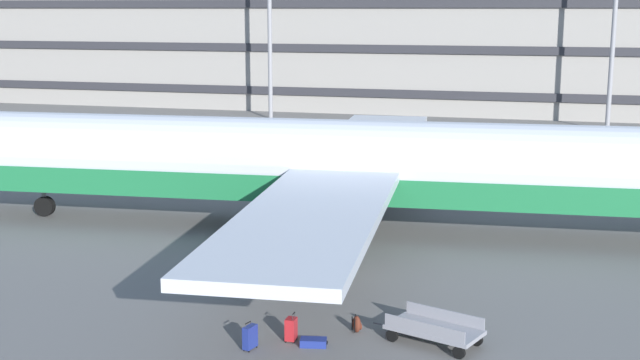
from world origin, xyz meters
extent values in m
plane|color=slate|center=(0.00, 0.00, 0.00)|extent=(600.00, 600.00, 0.00)
cube|color=gray|center=(0.00, 48.30, 7.71)|extent=(147.40, 19.22, 15.41)
cube|color=#2D2D33|center=(0.00, 38.59, 1.93)|extent=(145.93, 0.24, 0.70)
cube|color=#2D2D33|center=(0.00, 38.59, 5.78)|extent=(145.93, 0.24, 0.70)
cube|color=#2D2D33|center=(0.00, 38.59, 9.63)|extent=(145.93, 0.24, 0.70)
cylinder|color=silver|center=(0.70, -0.62, 2.99)|extent=(34.40, 6.03, 3.47)
cube|color=#1E723F|center=(0.70, -0.62, 2.04)|extent=(33.03, 5.86, 1.11)
cube|color=silver|center=(2.37, -9.44, 2.73)|extent=(5.47, 14.67, 0.36)
cube|color=silver|center=(1.02, 8.35, 2.73)|extent=(5.47, 14.67, 0.36)
cylinder|color=#9E9EA3|center=(1.67, -6.90, 1.48)|extent=(2.62, 2.09, 1.91)
cylinder|color=#9E9EA3|center=(0.72, 5.74, 1.48)|extent=(2.62, 2.09, 1.91)
cylinder|color=black|center=(-12.28, -1.60, 0.45)|extent=(0.92, 0.42, 0.90)
cylinder|color=slate|center=(-12.28, -1.60, 1.08)|extent=(0.20, 0.20, 1.26)
cylinder|color=black|center=(2.17, -1.99, 0.45)|extent=(0.92, 0.42, 0.90)
cylinder|color=slate|center=(2.17, -1.99, 1.08)|extent=(0.20, 0.20, 1.26)
cylinder|color=black|center=(1.95, 0.95, 0.45)|extent=(0.92, 0.42, 0.90)
cylinder|color=slate|center=(1.95, 0.95, 1.08)|extent=(0.20, 0.20, 1.26)
cube|color=navy|center=(1.87, -13.75, 0.37)|extent=(0.33, 0.51, 0.63)
cylinder|color=#333338|center=(1.84, -13.61, 0.73)|extent=(0.02, 0.02, 0.08)
cylinder|color=#333338|center=(1.77, -13.85, 0.73)|extent=(0.02, 0.02, 0.08)
cube|color=black|center=(1.81, -13.73, 0.77)|extent=(0.09, 0.25, 0.02)
cylinder|color=black|center=(2.00, -13.59, 0.03)|extent=(0.05, 0.03, 0.05)
cylinder|color=black|center=(1.89, -13.95, 0.03)|extent=(0.05, 0.03, 0.05)
cylinder|color=black|center=(1.84, -13.54, 0.03)|extent=(0.05, 0.03, 0.05)
cylinder|color=black|center=(1.73, -13.90, 0.03)|extent=(0.05, 0.03, 0.05)
cube|color=navy|center=(3.49, -13.07, 0.11)|extent=(0.79, 0.52, 0.22)
cube|color=black|center=(3.87, -13.00, 0.11)|extent=(0.07, 0.20, 0.02)
cube|color=#B21E23|center=(2.79, -12.89, 0.36)|extent=(0.28, 0.38, 0.63)
cylinder|color=#333338|center=(2.87, -12.99, 0.76)|extent=(0.02, 0.02, 0.16)
cylinder|color=#333338|center=(2.87, -12.79, 0.76)|extent=(0.02, 0.02, 0.16)
cube|color=black|center=(2.87, -12.89, 0.84)|extent=(0.03, 0.20, 0.02)
cylinder|color=black|center=(2.68, -13.03, 0.03)|extent=(0.05, 0.02, 0.05)
cylinder|color=black|center=(2.68, -12.74, 0.03)|extent=(0.05, 0.02, 0.05)
cylinder|color=black|center=(2.90, -13.04, 0.03)|extent=(0.05, 0.02, 0.05)
cylinder|color=black|center=(2.90, -12.74, 0.03)|extent=(0.05, 0.02, 0.05)
ellipsoid|color=#592619|center=(4.44, -11.75, 0.25)|extent=(0.38, 0.41, 0.50)
ellipsoid|color=#592619|center=(4.52, -11.69, 0.17)|extent=(0.22, 0.26, 0.22)
torus|color=black|center=(4.41, -11.77, 0.51)|extent=(0.06, 0.07, 0.08)
cube|color=black|center=(4.30, -11.73, 0.25)|extent=(0.04, 0.04, 0.42)
cube|color=black|center=(4.41, -11.89, 0.25)|extent=(0.04, 0.04, 0.42)
cube|color=gray|center=(6.73, -12.03, 0.42)|extent=(2.89, 2.13, 0.12)
cylinder|color=#4C4C51|center=(5.18, -11.45, 0.18)|extent=(0.67, 0.29, 0.05)
cube|color=gray|center=(6.51, -12.61, 0.62)|extent=(2.33, 0.90, 0.40)
cube|color=gray|center=(6.94, -11.45, 0.62)|extent=(2.33, 0.90, 0.40)
cylinder|color=black|center=(5.56, -12.19, 0.18)|extent=(0.37, 0.22, 0.36)
cylinder|color=black|center=(5.95, -11.15, 0.18)|extent=(0.37, 0.22, 0.36)
cylinder|color=black|center=(7.51, -12.91, 0.18)|extent=(0.37, 0.22, 0.36)
cylinder|color=black|center=(7.90, -11.88, 0.18)|extent=(0.37, 0.22, 0.36)
camera|label=1|loc=(9.38, -34.56, 9.27)|focal=47.63mm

